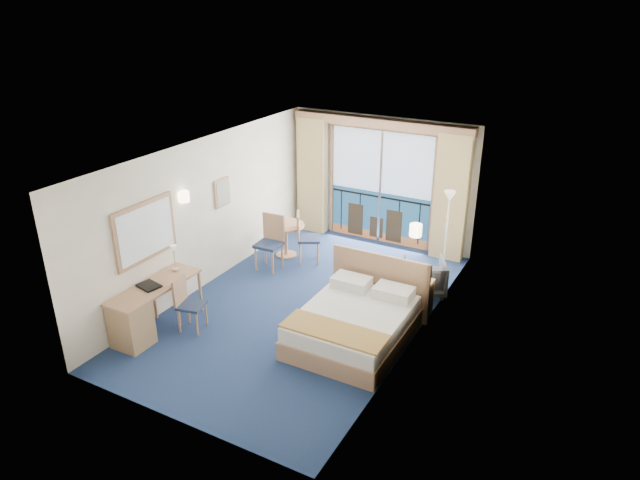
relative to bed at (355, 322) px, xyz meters
The scene contains 22 objects.
floor 1.34m from the bed, 156.88° to the left, with size 6.50×6.50×0.00m, color navy.
room_walls 1.97m from the bed, 156.88° to the left, with size 4.04×6.54×2.72m.
balcony_door 4.01m from the bed, 107.96° to the left, with size 2.36×0.03×2.52m.
curtain_left 4.62m from the bed, 127.52° to the left, with size 0.65×0.22×2.55m, color tan.
curtain_right 3.73m from the bed, 84.45° to the left, with size 0.65×0.22×2.55m, color tan.
pelmet 4.44m from the bed, 108.40° to the left, with size 3.80×0.25×0.18m, color tan.
mirror 3.55m from the bed, 162.72° to the right, with size 0.05×1.25×0.95m.
wall_print 3.56m from the bed, 163.12° to the left, with size 0.04×0.42×0.52m.
sconce_left 3.50m from the bed, behind, with size 0.18×0.18×0.18m, color #FFE0B2.
sconce_right 1.76m from the bed, 26.18° to the left, with size 0.18×0.18×0.18m, color #FFE0B2.
bed is the anchor object (origin of this frame).
nightstand 1.38m from the bed, 66.14° to the left, with size 0.44×0.42×0.58m, color #A68258.
phone 1.43m from the bed, 66.10° to the left, with size 0.17×0.14×0.08m, color silver.
armchair 2.00m from the bed, 77.05° to the left, with size 0.68×0.70×0.64m, color #485058.
floor_lamp 3.00m from the bed, 79.22° to the left, with size 0.23×0.23×1.68m.
desk 3.34m from the bed, 150.70° to the right, with size 0.56×1.62×0.76m.
desk_chair 2.67m from the bed, 158.36° to the right, with size 0.47×0.46×0.90m.
folder 3.25m from the bed, 156.87° to the right, with size 0.35×0.26×0.03m, color black.
desk_lamp 3.14m from the bed, 168.01° to the right, with size 0.12×0.12×0.43m.
round_table 3.33m from the bed, 140.34° to the left, with size 0.76×0.76×0.68m.
table_chair_a 2.95m from the bed, 135.35° to the left, with size 0.61×0.60×1.02m.
table_chair_b 2.96m from the bed, 148.88° to the left, with size 0.49×0.50×1.08m.
Camera 1 is at (4.32, -7.38, 4.96)m, focal length 32.00 mm.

